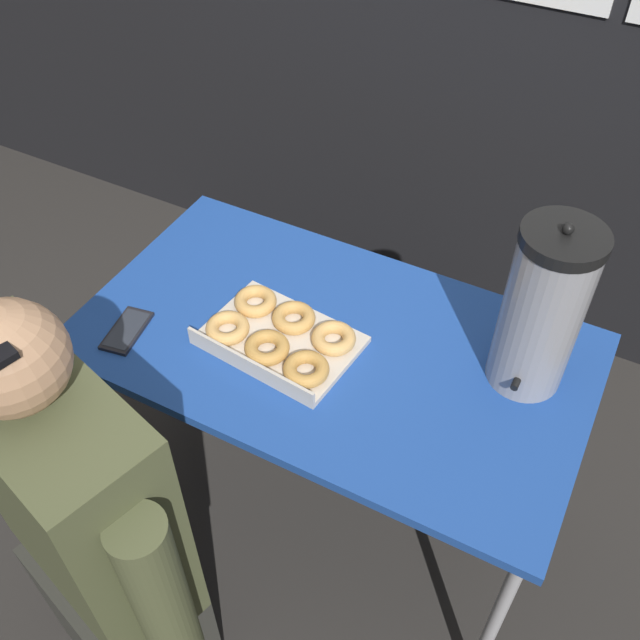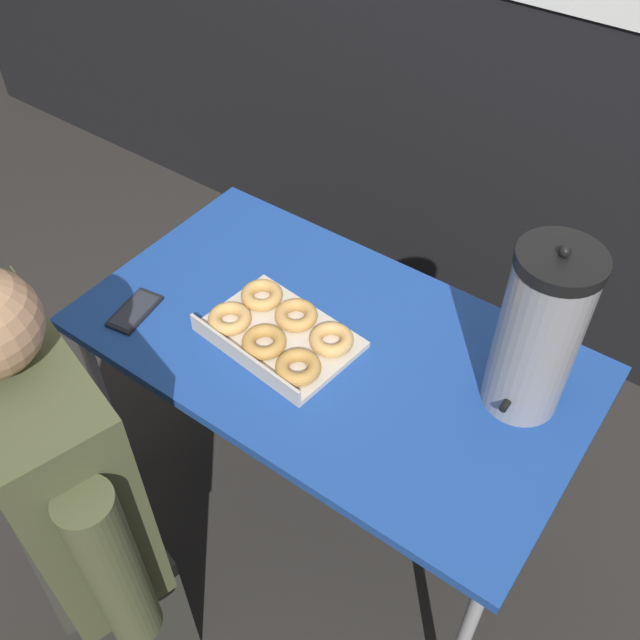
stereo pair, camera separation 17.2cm
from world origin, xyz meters
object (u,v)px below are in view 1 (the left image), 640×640
object	(u,v)px
cell_phone	(127,330)
person_seated	(96,541)
donut_box	(279,337)
coffee_urn	(542,310)

from	to	relation	value
cell_phone	person_seated	bearing A→B (deg)	-71.46
donut_box	cell_phone	xyz separation A→B (m)	(-0.36, -0.15, -0.02)
cell_phone	coffee_urn	bearing A→B (deg)	9.93
donut_box	coffee_urn	distance (m)	0.62
coffee_urn	donut_box	bearing A→B (deg)	-162.19
donut_box	coffee_urn	world-z (taller)	coffee_urn
donut_box	coffee_urn	bearing A→B (deg)	24.02
cell_phone	person_seated	size ratio (longest dim) A/B	0.12
coffee_urn	person_seated	distance (m)	1.08
coffee_urn	person_seated	size ratio (longest dim) A/B	0.35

